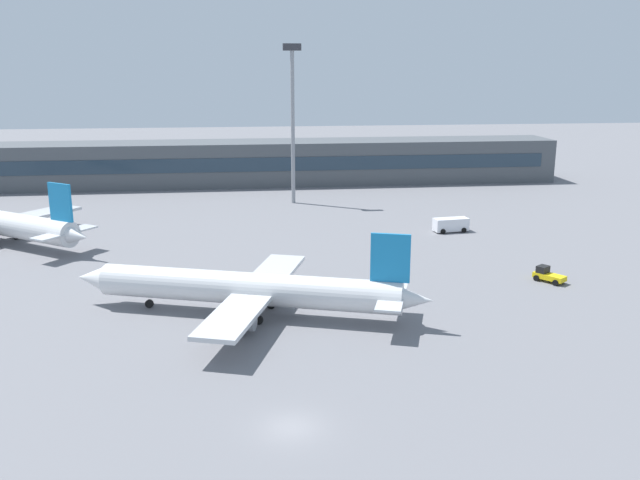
{
  "coord_description": "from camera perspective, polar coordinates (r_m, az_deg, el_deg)",
  "views": [
    {
      "loc": [
        -3.05,
        -42.17,
        24.37
      ],
      "look_at": [
        6.79,
        40.0,
        3.0
      ],
      "focal_mm": 37.98,
      "sensor_mm": 36.0,
      "label": 1
    }
  ],
  "objects": [
    {
      "name": "ground_plane",
      "position": [
        85.76,
        -4.51,
        -2.08
      ],
      "size": [
        400.0,
        400.0,
        0.0
      ],
      "primitive_type": "plane",
      "color": "slate"
    },
    {
      "name": "terminal_building",
      "position": [
        144.28,
        -5.59,
        6.5
      ],
      "size": [
        127.93,
        12.13,
        9.0
      ],
      "color": "#4C5156",
      "rests_on": "ground_plane"
    },
    {
      "name": "airplane_near",
      "position": [
        68.09,
        -6.26,
        -4.09
      ],
      "size": [
        35.9,
        25.63,
        9.15
      ],
      "color": "silver",
      "rests_on": "ground_plane"
    },
    {
      "name": "baggage_tug_yellow",
      "position": [
        83.0,
        18.63,
        -2.8
      ],
      "size": [
        3.32,
        3.8,
        1.75
      ],
      "color": "yellow",
      "rests_on": "ground_plane"
    },
    {
      "name": "service_van_white",
      "position": [
        104.01,
        10.95,
        1.29
      ],
      "size": [
        5.41,
        2.82,
        2.08
      ],
      "color": "white",
      "rests_on": "ground_plane"
    },
    {
      "name": "floodlight_tower_west",
      "position": [
        122.11,
        -2.32,
        10.59
      ],
      "size": [
        3.2,
        0.8,
        28.1
      ],
      "color": "gray",
      "rests_on": "ground_plane"
    }
  ]
}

